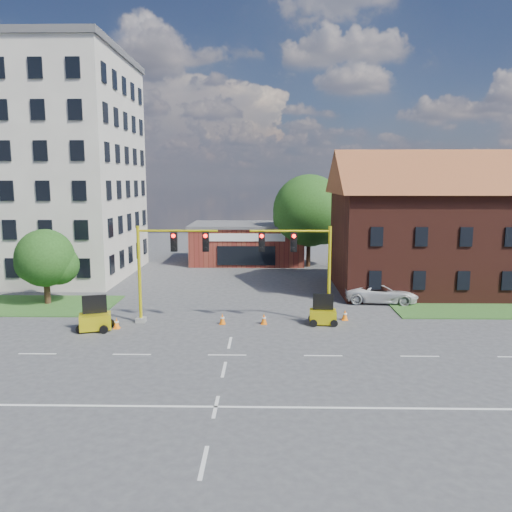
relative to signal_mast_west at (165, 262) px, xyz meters
name	(u,v)px	position (x,y,z in m)	size (l,w,h in m)	color
ground	(227,355)	(4.36, -6.00, -3.92)	(120.00, 120.00, 0.00)	#3B3B3E
grass_verge_ne	(496,311)	(22.36, 3.00, -3.88)	(14.00, 4.00, 0.08)	#2D551F
lane_markings	(222,377)	(4.36, -9.00, -3.91)	(60.00, 36.00, 0.01)	silver
office_block	(30,166)	(-15.64, 15.91, 6.39)	(18.40, 15.40, 20.60)	#BAB2A3
brick_shop	(248,243)	(4.36, 23.99, -1.76)	(12.40, 8.40, 4.30)	maroon
townhouse_row	(462,219)	(22.36, 10.00, 2.01)	(21.00, 11.00, 11.50)	#471D15
tree_large	(313,213)	(11.24, 21.08, 1.72)	(7.85, 7.48, 9.63)	#362213
tree_nw_front	(49,260)	(-9.43, 4.58, -0.63)	(4.40, 4.19, 5.54)	#362213
signal_mast_west	(165,262)	(0.00, 0.00, 0.00)	(5.30, 0.60, 6.20)	gray
signal_mast_east	(303,262)	(8.71, 0.00, 0.00)	(5.30, 0.60, 6.20)	gray
trailer_west	(95,320)	(-3.96, -1.83, -3.27)	(2.12, 1.72, 2.09)	yellow
trailer_east	(323,315)	(9.98, -0.26, -3.33)	(1.70, 1.19, 1.87)	yellow
cone_a	(117,323)	(-2.79, -1.42, -3.58)	(0.40, 0.40, 0.70)	orange
cone_b	(264,319)	(6.26, -0.33, -3.58)	(0.40, 0.40, 0.70)	orange
cone_c	(222,319)	(3.63, -0.36, -3.58)	(0.40, 0.40, 0.70)	orange
cone_d	(345,315)	(11.53, 0.70, -3.58)	(0.40, 0.40, 0.70)	orange
pickup_white	(381,293)	(14.97, 5.56, -3.18)	(2.45, 5.32, 1.48)	silver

